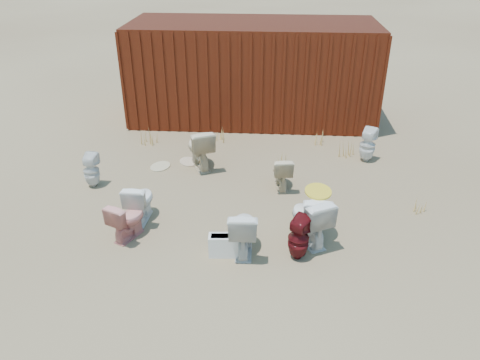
# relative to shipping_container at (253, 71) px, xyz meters

# --- Properties ---
(ground) EXTENTS (100.00, 100.00, 0.00)m
(ground) POSITION_rel_shipping_container_xyz_m (0.00, -5.20, -1.20)
(ground) COLOR brown
(ground) RESTS_ON ground
(shipping_container) EXTENTS (6.00, 2.40, 2.40)m
(shipping_container) POSITION_rel_shipping_container_xyz_m (0.00, 0.00, 0.00)
(shipping_container) COLOR #48130C
(shipping_container) RESTS_ON ground
(toilet_front_a) EXTENTS (0.44, 0.72, 0.71)m
(toilet_front_a) POSITION_rel_shipping_container_xyz_m (-1.65, -5.10, -0.85)
(toilet_front_a) COLOR white
(toilet_front_a) RESTS_ON ground
(toilet_front_pink) EXTENTS (0.61, 0.74, 0.66)m
(toilet_front_pink) POSITION_rel_shipping_container_xyz_m (-1.71, -5.62, -0.87)
(toilet_front_pink) COLOR #E18982
(toilet_front_pink) RESTS_ON ground
(toilet_front_c) EXTENTS (0.45, 0.77, 0.78)m
(toilet_front_c) POSITION_rel_shipping_container_xyz_m (0.14, -5.87, -0.81)
(toilet_front_c) COLOR silver
(toilet_front_c) RESTS_ON ground
(toilet_front_maroon) EXTENTS (0.44, 0.45, 0.70)m
(toilet_front_maroon) POSITION_rel_shipping_container_xyz_m (0.96, -5.98, -0.85)
(toilet_front_maroon) COLOR #570F12
(toilet_front_maroon) RESTS_ON ground
(toilet_front_e) EXTENTS (0.77, 0.93, 0.82)m
(toilet_front_e) POSITION_rel_shipping_container_xyz_m (1.15, -5.54, -0.79)
(toilet_front_e) COLOR silver
(toilet_front_e) RESTS_ON ground
(toilet_back_a) EXTENTS (0.31, 0.31, 0.67)m
(toilet_back_a) POSITION_rel_shipping_container_xyz_m (-2.87, -4.02, -0.87)
(toilet_back_a) COLOR white
(toilet_back_a) RESTS_ON ground
(toilet_back_beige_left) EXTENTS (0.78, 0.96, 0.86)m
(toilet_back_beige_left) POSITION_rel_shipping_container_xyz_m (-0.94, -3.05, -0.77)
(toilet_back_beige_left) COLOR beige
(toilet_back_beige_left) RESTS_ON ground
(toilet_back_beige_right) EXTENTS (0.44, 0.68, 0.66)m
(toilet_back_beige_right) POSITION_rel_shipping_container_xyz_m (0.73, -3.81, -0.87)
(toilet_back_beige_right) COLOR beige
(toilet_back_beige_right) RESTS_ON ground
(toilet_back_yellowlid) EXTENTS (0.48, 0.81, 0.81)m
(toilet_back_yellowlid) POSITION_rel_shipping_container_xyz_m (1.26, -5.39, -0.79)
(toilet_back_yellowlid) COLOR white
(toilet_back_yellowlid) RESTS_ON ground
(toilet_back_e) EXTENTS (0.44, 0.45, 0.72)m
(toilet_back_e) POSITION_rel_shipping_container_xyz_m (2.54, -2.51, -0.84)
(toilet_back_e) COLOR white
(toilet_back_e) RESTS_ON ground
(yellow_lid) EXTENTS (0.41, 0.51, 0.02)m
(yellow_lid) POSITION_rel_shipping_container_xyz_m (1.26, -5.39, -0.37)
(yellow_lid) COLOR gold
(yellow_lid) RESTS_ON toilet_back_yellowlid
(loose_tank) EXTENTS (0.51, 0.23, 0.35)m
(loose_tank) POSITION_rel_shipping_container_xyz_m (-0.12, -5.99, -1.02)
(loose_tank) COLOR white
(loose_tank) RESTS_ON ground
(loose_lid_near) EXTENTS (0.52, 0.59, 0.02)m
(loose_lid_near) POSITION_rel_shipping_container_xyz_m (-1.77, -3.13, -1.19)
(loose_lid_near) COLOR #C1B48C
(loose_lid_near) RESTS_ON ground
(loose_lid_far) EXTENTS (0.56, 0.59, 0.02)m
(loose_lid_far) POSITION_rel_shipping_container_xyz_m (-1.22, -2.87, -1.19)
(loose_lid_far) COLOR #C1AA8C
(loose_lid_far) RESTS_ON ground
(weed_clump_a) EXTENTS (0.36, 0.36, 0.34)m
(weed_clump_a) POSITION_rel_shipping_container_xyz_m (-2.28, -1.94, -1.03)
(weed_clump_a) COLOR tan
(weed_clump_a) RESTS_ON ground
(weed_clump_b) EXTENTS (0.32, 0.32, 0.27)m
(weed_clump_b) POSITION_rel_shipping_container_xyz_m (0.74, -2.84, -1.07)
(weed_clump_b) COLOR tan
(weed_clump_b) RESTS_ON ground
(weed_clump_c) EXTENTS (0.36, 0.36, 0.33)m
(weed_clump_c) POSITION_rel_shipping_container_xyz_m (2.13, -2.28, -1.03)
(weed_clump_c) COLOR tan
(weed_clump_c) RESTS_ON ground
(weed_clump_d) EXTENTS (0.30, 0.30, 0.25)m
(weed_clump_d) POSITION_rel_shipping_container_xyz_m (-0.71, -1.70, -1.07)
(weed_clump_d) COLOR tan
(weed_clump_d) RESTS_ON ground
(weed_clump_e) EXTENTS (0.34, 0.34, 0.29)m
(weed_clump_e) POSITION_rel_shipping_container_xyz_m (1.54, -1.70, -1.06)
(weed_clump_e) COLOR tan
(weed_clump_e) RESTS_ON ground
(weed_clump_f) EXTENTS (0.28, 0.28, 0.26)m
(weed_clump_f) POSITION_rel_shipping_container_xyz_m (3.15, -4.50, -1.07)
(weed_clump_f) COLOR tan
(weed_clump_f) RESTS_ON ground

